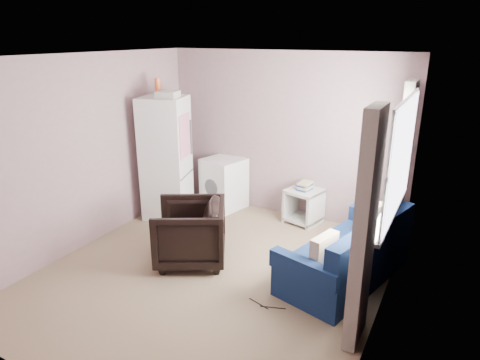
% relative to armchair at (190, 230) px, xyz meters
% --- Properties ---
extents(room, '(3.84, 4.24, 2.54)m').
position_rel_armchair_xyz_m(room, '(0.41, -0.10, 0.83)').
color(room, '#867157').
rests_on(room, ground).
extents(armchair, '(1.08, 1.10, 0.85)m').
position_rel_armchair_xyz_m(armchair, '(0.00, 0.00, 0.00)').
color(armchair, black).
rests_on(armchair, ground).
extents(fridge, '(0.79, 0.79, 2.11)m').
position_rel_armchair_xyz_m(fridge, '(-1.12, 1.05, 0.51)').
color(fridge, silver).
rests_on(fridge, ground).
extents(washing_machine, '(0.70, 0.70, 0.82)m').
position_rel_armchair_xyz_m(washing_machine, '(-0.52, 1.74, 0.00)').
color(washing_machine, silver).
rests_on(washing_machine, ground).
extents(side_table, '(0.57, 0.57, 0.64)m').
position_rel_armchair_xyz_m(side_table, '(0.85, 1.78, -0.12)').
color(side_table, '#B5B5B1').
rests_on(side_table, ground).
extents(sofa, '(1.25, 1.93, 0.80)m').
position_rel_armchair_xyz_m(sofa, '(1.86, 0.49, -0.14)').
color(sofa, navy).
rests_on(sofa, ground).
extents(window_dressing, '(0.17, 2.62, 2.18)m').
position_rel_armchair_xyz_m(window_dressing, '(2.18, 0.59, 0.68)').
color(window_dressing, white).
rests_on(window_dressing, ground).
extents(floor_cables, '(0.42, 0.10, 0.01)m').
position_rel_armchair_xyz_m(floor_cables, '(1.23, -0.43, -0.42)').
color(floor_cables, black).
rests_on(floor_cables, ground).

